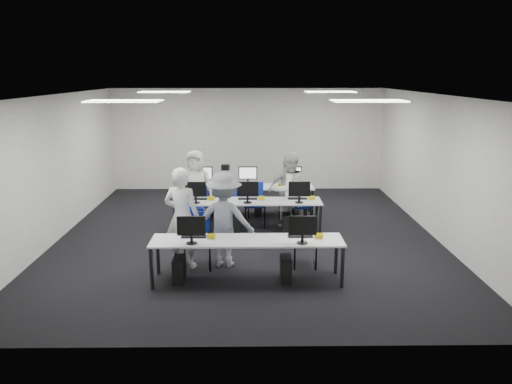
{
  "coord_description": "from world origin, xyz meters",
  "views": [
    {
      "loc": [
        0.05,
        -10.28,
        3.43
      ],
      "look_at": [
        0.18,
        -0.12,
        1.0
      ],
      "focal_mm": 35.0,
      "sensor_mm": 36.0,
      "label": 1
    }
  ],
  "objects_px": {
    "student_0": "(182,218)",
    "student_2": "(196,187)",
    "photographer": "(224,220)",
    "chair_3": "(254,212)",
    "chair_5": "(200,211)",
    "student_3": "(287,189)",
    "chair_4": "(299,213)",
    "chair_2": "(193,216)",
    "student_1": "(289,190)",
    "chair_6": "(241,211)",
    "chair_0": "(197,250)",
    "chair_7": "(291,210)",
    "desk_mid": "(248,203)",
    "desk_front": "(247,242)",
    "chair_1": "(305,251)"
  },
  "relations": [
    {
      "from": "desk_mid",
      "to": "student_1",
      "type": "relative_size",
      "value": 1.86
    },
    {
      "from": "chair_1",
      "to": "student_1",
      "type": "distance_m",
      "value": 2.48
    },
    {
      "from": "chair_4",
      "to": "student_0",
      "type": "xyz_separation_m",
      "value": [
        -2.35,
        -2.47,
        0.62
      ]
    },
    {
      "from": "student_3",
      "to": "student_0",
      "type": "bearing_deg",
      "value": -148.16
    },
    {
      "from": "chair_1",
      "to": "chair_4",
      "type": "bearing_deg",
      "value": 89.76
    },
    {
      "from": "desk_mid",
      "to": "student_2",
      "type": "relative_size",
      "value": 1.87
    },
    {
      "from": "chair_5",
      "to": "student_0",
      "type": "bearing_deg",
      "value": -100.03
    },
    {
      "from": "desk_front",
      "to": "chair_7",
      "type": "xyz_separation_m",
      "value": [
        1.01,
        3.45,
        -0.39
      ]
    },
    {
      "from": "student_0",
      "to": "photographer",
      "type": "height_order",
      "value": "student_0"
    },
    {
      "from": "chair_7",
      "to": "student_3",
      "type": "xyz_separation_m",
      "value": [
        -0.09,
        0.06,
        0.5
      ]
    },
    {
      "from": "student_1",
      "to": "student_3",
      "type": "height_order",
      "value": "student_1"
    },
    {
      "from": "student_3",
      "to": "chair_2",
      "type": "bearing_deg",
      "value": 170.33
    },
    {
      "from": "chair_5",
      "to": "photographer",
      "type": "bearing_deg",
      "value": -84.66
    },
    {
      "from": "desk_mid",
      "to": "chair_2",
      "type": "bearing_deg",
      "value": 160.28
    },
    {
      "from": "student_0",
      "to": "student_2",
      "type": "bearing_deg",
      "value": -71.3
    },
    {
      "from": "chair_2",
      "to": "student_3",
      "type": "xyz_separation_m",
      "value": [
        2.16,
        0.46,
        0.52
      ]
    },
    {
      "from": "chair_2",
      "to": "chair_5",
      "type": "distance_m",
      "value": 0.4
    },
    {
      "from": "chair_4",
      "to": "chair_5",
      "type": "distance_m",
      "value": 2.33
    },
    {
      "from": "chair_1",
      "to": "student_3",
      "type": "xyz_separation_m",
      "value": [
        -0.13,
        2.82,
        0.51
      ]
    },
    {
      "from": "desk_mid",
      "to": "chair_3",
      "type": "bearing_deg",
      "value": 75.51
    },
    {
      "from": "chair_1",
      "to": "desk_mid",
      "type": "bearing_deg",
      "value": 121.64
    },
    {
      "from": "chair_1",
      "to": "chair_5",
      "type": "relative_size",
      "value": 1.03
    },
    {
      "from": "desk_mid",
      "to": "chair_6",
      "type": "relative_size",
      "value": 3.36
    },
    {
      "from": "chair_1",
      "to": "student_3",
      "type": "relative_size",
      "value": 0.55
    },
    {
      "from": "chair_2",
      "to": "student_1",
      "type": "xyz_separation_m",
      "value": [
        2.18,
        0.04,
        0.6
      ]
    },
    {
      "from": "desk_mid",
      "to": "chair_2",
      "type": "relative_size",
      "value": 3.88
    },
    {
      "from": "chair_7",
      "to": "desk_front",
      "type": "bearing_deg",
      "value": -122.38
    },
    {
      "from": "chair_2",
      "to": "chair_4",
      "type": "height_order",
      "value": "chair_4"
    },
    {
      "from": "chair_1",
      "to": "chair_4",
      "type": "distance_m",
      "value": 2.48
    },
    {
      "from": "chair_1",
      "to": "student_2",
      "type": "xyz_separation_m",
      "value": [
        -2.25,
        2.72,
        0.59
      ]
    },
    {
      "from": "chair_3",
      "to": "chair_7",
      "type": "distance_m",
      "value": 0.9
    },
    {
      "from": "chair_2",
      "to": "chair_7",
      "type": "height_order",
      "value": "chair_7"
    },
    {
      "from": "student_1",
      "to": "student_2",
      "type": "height_order",
      "value": "student_1"
    },
    {
      "from": "chair_0",
      "to": "chair_4",
      "type": "xyz_separation_m",
      "value": [
        2.09,
        2.52,
        -0.02
      ]
    },
    {
      "from": "chair_3",
      "to": "student_1",
      "type": "xyz_separation_m",
      "value": [
        0.79,
        -0.09,
        0.55
      ]
    },
    {
      "from": "chair_1",
      "to": "student_1",
      "type": "height_order",
      "value": "student_1"
    },
    {
      "from": "chair_0",
      "to": "chair_7",
      "type": "height_order",
      "value": "chair_0"
    },
    {
      "from": "desk_front",
      "to": "desk_mid",
      "type": "height_order",
      "value": "same"
    },
    {
      "from": "desk_front",
      "to": "chair_2",
      "type": "xyz_separation_m",
      "value": [
        -1.24,
        3.05,
        -0.42
      ]
    },
    {
      "from": "student_0",
      "to": "student_3",
      "type": "xyz_separation_m",
      "value": [
        2.08,
        2.82,
        -0.13
      ]
    },
    {
      "from": "student_3",
      "to": "chair_6",
      "type": "bearing_deg",
      "value": 166.91
    },
    {
      "from": "student_1",
      "to": "student_3",
      "type": "distance_m",
      "value": 0.43
    },
    {
      "from": "chair_3",
      "to": "chair_5",
      "type": "height_order",
      "value": "chair_3"
    },
    {
      "from": "desk_mid",
      "to": "chair_0",
      "type": "xyz_separation_m",
      "value": [
        -0.9,
        -1.96,
        -0.37
      ]
    },
    {
      "from": "chair_0",
      "to": "chair_3",
      "type": "height_order",
      "value": "chair_0"
    },
    {
      "from": "chair_3",
      "to": "student_1",
      "type": "bearing_deg",
      "value": -10.82
    },
    {
      "from": "chair_1",
      "to": "photographer",
      "type": "xyz_separation_m",
      "value": [
        -1.46,
        0.02,
        0.6
      ]
    },
    {
      "from": "chair_4",
      "to": "chair_6",
      "type": "height_order",
      "value": "chair_6"
    },
    {
      "from": "chair_6",
      "to": "student_3",
      "type": "distance_m",
      "value": 1.2
    },
    {
      "from": "chair_0",
      "to": "chair_6",
      "type": "bearing_deg",
      "value": 68.95
    }
  ]
}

